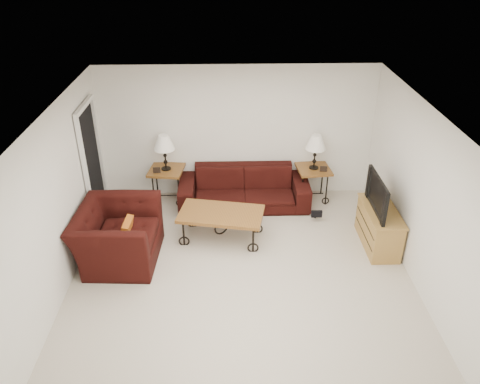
{
  "coord_description": "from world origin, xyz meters",
  "views": [
    {
      "loc": [
        -0.18,
        -5.62,
        4.53
      ],
      "look_at": [
        0.0,
        0.7,
        1.0
      ],
      "focal_mm": 35.48,
      "sensor_mm": 36.0,
      "label": 1
    }
  ],
  "objects_px": {
    "coffee_table": "(221,226)",
    "tv_stand": "(379,227)",
    "armchair": "(118,235)",
    "television": "(383,194)",
    "lamp_left": "(165,153)",
    "side_table_left": "(168,185)",
    "sofa": "(244,188)",
    "backpack": "(316,209)",
    "lamp_right": "(315,152)",
    "side_table_right": "(312,184)"
  },
  "relations": [
    {
      "from": "coffee_table",
      "to": "tv_stand",
      "type": "height_order",
      "value": "tv_stand"
    },
    {
      "from": "armchair",
      "to": "television",
      "type": "distance_m",
      "value": 4.12
    },
    {
      "from": "lamp_left",
      "to": "television",
      "type": "height_order",
      "value": "lamp_left"
    },
    {
      "from": "side_table_left",
      "to": "coffee_table",
      "type": "height_order",
      "value": "side_table_left"
    },
    {
      "from": "side_table_left",
      "to": "sofa",
      "type": "bearing_deg",
      "value": -7.21
    },
    {
      "from": "sofa",
      "to": "tv_stand",
      "type": "bearing_deg",
      "value": -32.41
    },
    {
      "from": "backpack",
      "to": "coffee_table",
      "type": "bearing_deg",
      "value": -158.74
    },
    {
      "from": "tv_stand",
      "to": "lamp_left",
      "type": "bearing_deg",
      "value": 156.69
    },
    {
      "from": "television",
      "to": "tv_stand",
      "type": "bearing_deg",
      "value": 90.0
    },
    {
      "from": "sofa",
      "to": "side_table_left",
      "type": "relative_size",
      "value": 3.57
    },
    {
      "from": "coffee_table",
      "to": "television",
      "type": "xyz_separation_m",
      "value": [
        2.51,
        -0.24,
        0.68
      ]
    },
    {
      "from": "lamp_right",
      "to": "armchair",
      "type": "bearing_deg",
      "value": -151.51
    },
    {
      "from": "lamp_right",
      "to": "backpack",
      "type": "xyz_separation_m",
      "value": [
        -0.04,
        -0.71,
        -0.78
      ]
    },
    {
      "from": "television",
      "to": "side_table_right",
      "type": "bearing_deg",
      "value": -152.25
    },
    {
      "from": "lamp_right",
      "to": "television",
      "type": "height_order",
      "value": "lamp_right"
    },
    {
      "from": "side_table_left",
      "to": "armchair",
      "type": "bearing_deg",
      "value": -107.51
    },
    {
      "from": "television",
      "to": "coffee_table",
      "type": "bearing_deg",
      "value": -95.41
    },
    {
      "from": "armchair",
      "to": "television",
      "type": "bearing_deg",
      "value": -83.56
    },
    {
      "from": "coffee_table",
      "to": "television",
      "type": "bearing_deg",
      "value": -5.41
    },
    {
      "from": "side_table_right",
      "to": "tv_stand",
      "type": "distance_m",
      "value": 1.73
    },
    {
      "from": "sofa",
      "to": "backpack",
      "type": "xyz_separation_m",
      "value": [
        1.25,
        -0.53,
        -0.16
      ]
    },
    {
      "from": "armchair",
      "to": "backpack",
      "type": "relative_size",
      "value": 3.53
    },
    {
      "from": "sofa",
      "to": "lamp_right",
      "type": "xyz_separation_m",
      "value": [
        1.3,
        0.18,
        0.63
      ]
    },
    {
      "from": "sofa",
      "to": "television",
      "type": "distance_m",
      "value": 2.56
    },
    {
      "from": "tv_stand",
      "to": "backpack",
      "type": "xyz_separation_m",
      "value": [
        -0.87,
        0.82,
        -0.14
      ]
    },
    {
      "from": "coffee_table",
      "to": "lamp_right",
      "type": "bearing_deg",
      "value": 37.03
    },
    {
      "from": "sofa",
      "to": "armchair",
      "type": "relative_size",
      "value": 1.78
    },
    {
      "from": "sofa",
      "to": "tv_stand",
      "type": "xyz_separation_m",
      "value": [
        2.12,
        -1.35,
        -0.02
      ]
    },
    {
      "from": "sofa",
      "to": "lamp_left",
      "type": "height_order",
      "value": "lamp_left"
    },
    {
      "from": "side_table_left",
      "to": "tv_stand",
      "type": "bearing_deg",
      "value": -23.31
    },
    {
      "from": "sofa",
      "to": "tv_stand",
      "type": "distance_m",
      "value": 2.51
    },
    {
      "from": "coffee_table",
      "to": "tv_stand",
      "type": "relative_size",
      "value": 1.23
    },
    {
      "from": "side_table_right",
      "to": "television",
      "type": "relative_size",
      "value": 0.66
    },
    {
      "from": "side_table_left",
      "to": "lamp_left",
      "type": "distance_m",
      "value": 0.66
    },
    {
      "from": "lamp_right",
      "to": "coffee_table",
      "type": "distance_m",
      "value": 2.26
    },
    {
      "from": "coffee_table",
      "to": "side_table_right",
      "type": "bearing_deg",
      "value": 37.03
    },
    {
      "from": "side_table_left",
      "to": "coffee_table",
      "type": "bearing_deg",
      "value": -51.85
    },
    {
      "from": "tv_stand",
      "to": "side_table_right",
      "type": "bearing_deg",
      "value": 118.34
    },
    {
      "from": "side_table_left",
      "to": "lamp_left",
      "type": "bearing_deg",
      "value": 0.0
    },
    {
      "from": "lamp_left",
      "to": "side_table_right",
      "type": "bearing_deg",
      "value": 0.0
    },
    {
      "from": "armchair",
      "to": "tv_stand",
      "type": "height_order",
      "value": "armchair"
    },
    {
      "from": "tv_stand",
      "to": "sofa",
      "type": "bearing_deg",
      "value": 147.59
    },
    {
      "from": "sofa",
      "to": "lamp_right",
      "type": "relative_size",
      "value": 3.67
    },
    {
      "from": "sofa",
      "to": "lamp_right",
      "type": "distance_m",
      "value": 1.45
    },
    {
      "from": "tv_stand",
      "to": "lamp_right",
      "type": "bearing_deg",
      "value": 118.34
    },
    {
      "from": "sofa",
      "to": "tv_stand",
      "type": "height_order",
      "value": "sofa"
    },
    {
      "from": "television",
      "to": "lamp_left",
      "type": "bearing_deg",
      "value": -113.42
    },
    {
      "from": "side_table_right",
      "to": "lamp_right",
      "type": "height_order",
      "value": "lamp_right"
    },
    {
      "from": "sofa",
      "to": "side_table_left",
      "type": "xyz_separation_m",
      "value": [
        -1.42,
        0.18,
        -0.01
      ]
    },
    {
      "from": "television",
      "to": "armchair",
      "type": "bearing_deg",
      "value": -86.43
    }
  ]
}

